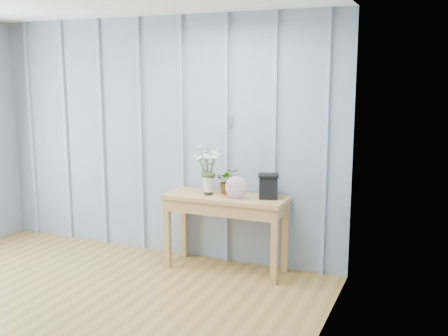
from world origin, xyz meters
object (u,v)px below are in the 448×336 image
at_px(felt_disc_vessel, 236,188).
at_px(carved_box, 268,186).
at_px(sideboard, 226,207).
at_px(daisy_vase, 208,162).

height_order(felt_disc_vessel, carved_box, carved_box).
distance_m(sideboard, daisy_vase, 0.47).
xyz_separation_m(daisy_vase, carved_box, (0.59, 0.07, -0.20)).
relative_size(daisy_vase, felt_disc_vessel, 2.35).
bearing_deg(felt_disc_vessel, daisy_vase, 167.65).
bearing_deg(sideboard, carved_box, 5.54).
height_order(daisy_vase, carved_box, daisy_vase).
height_order(daisy_vase, felt_disc_vessel, daisy_vase).
bearing_deg(daisy_vase, sideboard, 9.59).
bearing_deg(carved_box, daisy_vase, -173.25).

